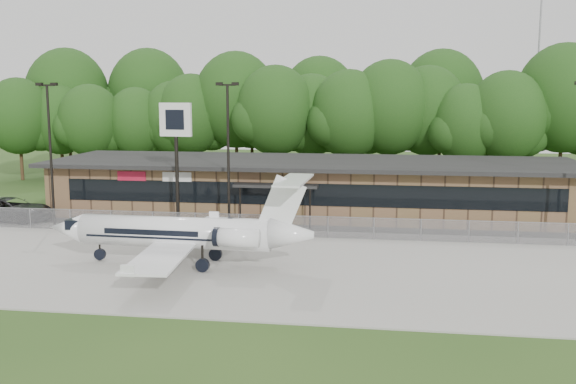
% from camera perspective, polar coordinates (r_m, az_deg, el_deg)
% --- Properties ---
extents(ground, '(160.00, 160.00, 0.00)m').
position_cam_1_polar(ground, '(28.35, -3.16, -10.84)').
color(ground, '#254418').
rests_on(ground, ground).
extents(apron, '(64.00, 18.00, 0.08)m').
position_cam_1_polar(apron, '(35.85, -0.60, -6.53)').
color(apron, '#9E9B93').
rests_on(apron, ground).
extents(parking_lot, '(50.00, 9.00, 0.06)m').
position_cam_1_polar(parking_lot, '(46.94, 1.58, -2.86)').
color(parking_lot, '#383835').
rests_on(parking_lot, ground).
extents(terminal, '(41.00, 11.65, 4.30)m').
position_cam_1_polar(terminal, '(50.91, 2.18, 0.51)').
color(terminal, brown).
rests_on(terminal, ground).
extents(fence, '(46.00, 0.04, 1.52)m').
position_cam_1_polar(fence, '(42.42, 0.87, -3.09)').
color(fence, gray).
rests_on(fence, ground).
extents(treeline, '(72.00, 12.00, 15.00)m').
position_cam_1_polar(treeline, '(68.39, 3.85, 7.10)').
color(treeline, '#143A12').
rests_on(treeline, ground).
extents(radio_mast, '(0.20, 0.20, 25.00)m').
position_cam_1_polar(radio_mast, '(76.05, 21.32, 10.47)').
color(radio_mast, gray).
rests_on(radio_mast, ground).
extents(light_pole_left, '(1.55, 0.30, 10.23)m').
position_cam_1_polar(light_pole_left, '(48.77, -20.39, 4.09)').
color(light_pole_left, black).
rests_on(light_pole_left, ground).
extents(light_pole_mid, '(1.55, 0.30, 10.23)m').
position_cam_1_polar(light_pole_mid, '(44.04, -5.34, 4.16)').
color(light_pole_mid, black).
rests_on(light_pole_mid, ground).
extents(business_jet, '(15.33, 13.64, 5.17)m').
position_cam_1_polar(business_jet, '(35.80, -9.17, -3.69)').
color(business_jet, white).
rests_on(business_jet, ground).
extents(suv, '(6.48, 3.21, 1.77)m').
position_cam_1_polar(suv, '(52.22, -23.44, -1.45)').
color(suv, '#2A2B2D').
rests_on(suv, ground).
extents(pole_sign, '(2.33, 0.51, 8.85)m').
position_cam_1_polar(pole_sign, '(45.30, -9.94, 5.19)').
color(pole_sign, black).
rests_on(pole_sign, ground).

